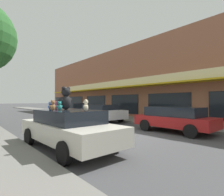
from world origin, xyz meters
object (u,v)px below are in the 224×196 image
at_px(teddy_bear_cream, 86,106).
at_px(parked_car_far_right, 74,110).
at_px(teddy_bear_giant, 66,99).
at_px(parked_car_far_center, 100,112).
at_px(teddy_bear_brown, 53,106).
at_px(teddy_bear_teal, 60,106).
at_px(teddy_bear_pink, 56,105).
at_px(parked_car_far_left, 174,118).
at_px(teddy_bear_blue, 50,106).
at_px(plush_art_car, 69,128).

height_order(teddy_bear_cream, parked_car_far_right, teddy_bear_cream).
xyz_separation_m(teddy_bear_cream, parked_car_far_right, (5.89, 11.59, -0.78)).
relative_size(teddy_bear_giant, parked_car_far_center, 0.18).
relative_size(teddy_bear_brown, teddy_bear_teal, 1.14).
relative_size(teddy_bear_pink, parked_car_far_left, 0.08).
xyz_separation_m(teddy_bear_teal, parked_car_far_right, (6.24, 10.38, -0.75)).
bearing_deg(parked_car_far_right, teddy_bear_pink, -121.82).
xyz_separation_m(teddy_bear_giant, parked_car_far_right, (5.89, 10.16, -1.02)).
height_order(teddy_bear_teal, teddy_bear_blue, teddy_bear_teal).
xyz_separation_m(teddy_bear_cream, parked_car_far_left, (5.89, 0.25, -0.81)).
bearing_deg(teddy_bear_giant, parked_car_far_right, -139.32).
bearing_deg(teddy_bear_brown, parked_car_far_left, 144.87).
bearing_deg(parked_car_far_center, teddy_bear_cream, -129.78).
height_order(teddy_bear_pink, parked_car_far_right, teddy_bear_pink).
bearing_deg(plush_art_car, parked_car_far_right, 58.87).
bearing_deg(teddy_bear_blue, teddy_bear_pink, -121.40).
height_order(plush_art_car, parked_car_far_right, parked_car_far_right).
height_order(plush_art_car, teddy_bear_giant, teddy_bear_giant).
height_order(teddy_bear_teal, parked_car_far_right, teddy_bear_teal).
relative_size(teddy_bear_giant, teddy_bear_pink, 2.65).
bearing_deg(plush_art_car, teddy_bear_giant, 78.67).
bearing_deg(plush_art_car, teddy_bear_brown, -169.71).
height_order(teddy_bear_blue, parked_car_far_center, teddy_bear_blue).
bearing_deg(plush_art_car, parked_car_far_center, 43.64).
distance_m(plush_art_car, parked_car_far_right, 12.09).
bearing_deg(parked_car_far_right, parked_car_far_center, -90.00).
xyz_separation_m(teddy_bear_giant, teddy_bear_brown, (-0.72, -0.50, -0.25)).
distance_m(teddy_bear_blue, parked_car_far_right, 11.92).
xyz_separation_m(teddy_bear_giant, teddy_bear_cream, (-0.00, -1.43, -0.24)).
distance_m(plush_art_car, teddy_bear_blue, 1.06).
distance_m(teddy_bear_brown, teddy_bear_pink, 0.73).
relative_size(teddy_bear_pink, parked_car_far_right, 0.08).
bearing_deg(parked_car_far_center, parked_car_far_left, -90.00).
distance_m(teddy_bear_brown, parked_car_far_center, 9.06).
xyz_separation_m(teddy_bear_brown, teddy_bear_blue, (0.18, 0.66, -0.03)).
height_order(teddy_bear_brown, teddy_bear_pink, teddy_bear_brown).
bearing_deg(teddy_bear_pink, parked_car_far_right, -124.57).
bearing_deg(plush_art_car, teddy_bear_blue, 131.10).
bearing_deg(parked_car_far_right, teddy_bear_cream, -116.95).
xyz_separation_m(teddy_bear_brown, parked_car_far_center, (6.61, 6.15, -0.79)).
xyz_separation_m(plush_art_car, teddy_bear_brown, (-0.66, -0.14, 0.82)).
height_order(parked_car_far_left, parked_car_far_right, parked_car_far_right).
bearing_deg(teddy_bear_pink, teddy_bear_blue, -11.04).
xyz_separation_m(parked_car_far_center, parked_car_far_right, (-0.00, 4.51, 0.02)).
bearing_deg(parked_car_far_center, plush_art_car, -134.73).
xyz_separation_m(teddy_bear_pink, parked_car_far_center, (6.23, 5.52, -0.77)).
relative_size(teddy_bear_teal, parked_car_far_left, 0.08).
xyz_separation_m(teddy_bear_giant, teddy_bear_teal, (-0.34, -0.21, -0.27)).
xyz_separation_m(plush_art_car, parked_car_far_center, (5.95, 6.01, 0.03)).
relative_size(teddy_bear_giant, teddy_bear_blue, 2.88).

